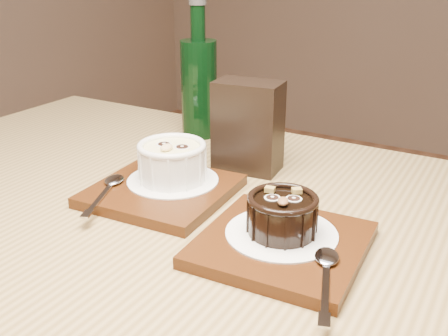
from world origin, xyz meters
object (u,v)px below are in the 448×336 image
object	(u,v)px
ramekin_dark	(282,213)
tray_left	(162,191)
table	(191,285)
green_bottle	(199,85)
condiment_stand	(248,127)
ramekin_white	(172,160)
tray_right	(282,244)

from	to	relation	value
ramekin_dark	tray_left	bearing A→B (deg)	145.17
table	green_bottle	bearing A→B (deg)	120.98
ramekin_dark	condiment_stand	world-z (taller)	condiment_stand
tray_left	condiment_stand	xyz separation A→B (m)	(0.06, 0.15, 0.06)
ramekin_white	green_bottle	bearing A→B (deg)	106.59
condiment_stand	ramekin_white	bearing A→B (deg)	-112.94
table	tray_left	world-z (taller)	tray_left
tray_left	condiment_stand	bearing A→B (deg)	69.57
table	ramekin_white	distance (m)	0.18
tray_right	green_bottle	bearing A→B (deg)	135.69
table	ramekin_white	bearing A→B (deg)	136.57
green_bottle	ramekin_white	bearing A→B (deg)	-65.67
tray_left	ramekin_dark	bearing A→B (deg)	-10.77
ramekin_dark	ramekin_white	bearing A→B (deg)	138.83
ramekin_dark	tray_right	bearing A→B (deg)	-84.89
tray_left	green_bottle	size ratio (longest dim) A/B	0.73
tray_right	green_bottle	world-z (taller)	green_bottle
tray_left	tray_right	xyz separation A→B (m)	(0.21, -0.05, 0.00)
table	green_bottle	world-z (taller)	green_bottle
tray_left	ramekin_dark	xyz separation A→B (m)	(0.20, -0.04, 0.03)
tray_left	ramekin_dark	size ratio (longest dim) A/B	2.21
ramekin_white	green_bottle	world-z (taller)	green_bottle
tray_right	condiment_stand	distance (m)	0.26
tray_right	ramekin_dark	bearing A→B (deg)	119.17
table	ramekin_dark	distance (m)	0.18
ramekin_white	ramekin_dark	bearing A→B (deg)	-24.84
tray_left	ramekin_white	size ratio (longest dim) A/B	1.85
table	tray_right	bearing A→B (deg)	1.61
table	tray_right	xyz separation A→B (m)	(0.13, 0.00, 0.10)
ramekin_dark	green_bottle	world-z (taller)	green_bottle
tray_left	green_bottle	world-z (taller)	green_bottle
condiment_stand	green_bottle	xyz separation A→B (m)	(-0.16, 0.10, 0.03)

